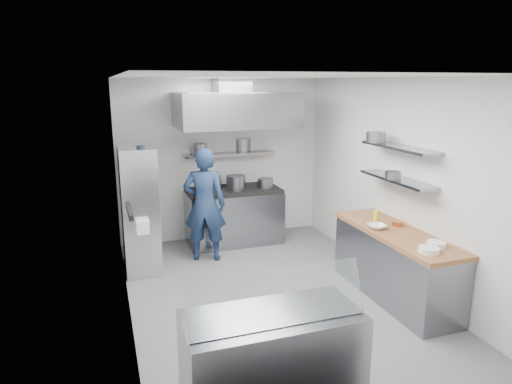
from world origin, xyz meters
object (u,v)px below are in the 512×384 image
object	(u,v)px
gas_range	(234,217)
chef	(205,205)
wire_rack	(139,209)
display_case	(272,360)

from	to	relation	value
gas_range	chef	bearing A→B (deg)	-135.56
wire_rack	display_case	bearing A→B (deg)	-76.97
gas_range	wire_rack	distance (m)	1.82
gas_range	chef	world-z (taller)	chef
gas_range	wire_rack	bearing A→B (deg)	-157.81
gas_range	chef	size ratio (longest dim) A/B	0.90
wire_rack	display_case	distance (m)	3.56
chef	wire_rack	bearing A→B (deg)	20.11
gas_range	display_case	xyz separation A→B (m)	(-0.84, -4.10, -0.03)
gas_range	display_case	world-z (taller)	gas_range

